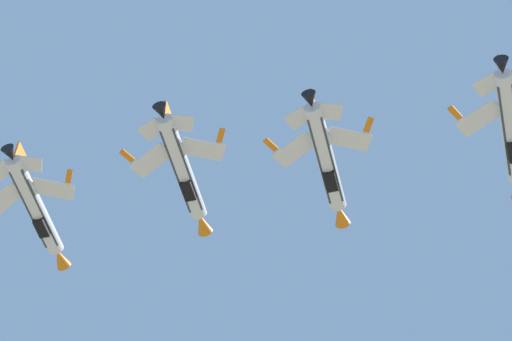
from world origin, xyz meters
TOP-DOWN VIEW (x-y plane):
  - fighter_jet_left_wing at (23.52, 64.50)m, footprint 13.94×11.69m
  - fighter_jet_right_wing at (31.27, 50.12)m, footprint 13.94×11.69m
  - fighter_jet_left_outer at (40.31, 39.30)m, footprint 13.94×11.69m
  - fighter_jet_right_outer at (50.12, 24.94)m, footprint 13.94×11.68m

SIDE VIEW (x-z plane):
  - fighter_jet_right_outer at x=50.12m, z-range 79.21..83.57m
  - fighter_jet_left_outer at x=40.31m, z-range 80.39..84.73m
  - fighter_jet_right_wing at x=31.27m, z-range 81.72..86.06m
  - fighter_jet_left_wing at x=23.52m, z-range 82.89..87.24m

